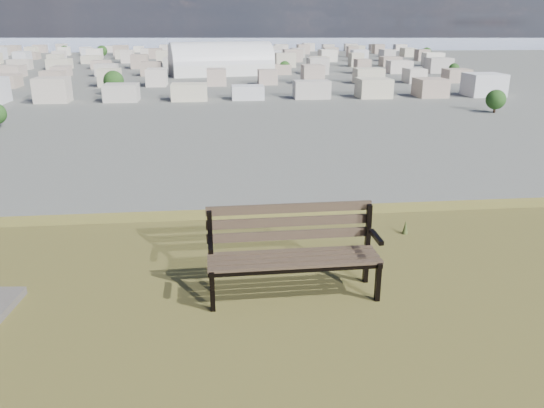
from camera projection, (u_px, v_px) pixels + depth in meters
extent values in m
cube|color=#4A3A2A|center=(297.00, 266.00, 5.06)|extent=(1.70, 0.11, 0.03)
cube|color=#4A3A2A|center=(295.00, 261.00, 5.16)|extent=(1.70, 0.11, 0.03)
cube|color=#4A3A2A|center=(293.00, 256.00, 5.27)|extent=(1.70, 0.11, 0.03)
cube|color=#4A3A2A|center=(291.00, 251.00, 5.38)|extent=(1.70, 0.11, 0.03)
cube|color=#4A3A2A|center=(290.00, 235.00, 5.40)|extent=(1.70, 0.06, 0.09)
cube|color=#4A3A2A|center=(290.00, 222.00, 5.38)|extent=(1.70, 0.06, 0.09)
cube|color=#4A3A2A|center=(290.00, 208.00, 5.35)|extent=(1.70, 0.06, 0.09)
cube|color=black|center=(212.00, 291.00, 5.01)|extent=(0.05, 0.06, 0.41)
cube|color=black|center=(211.00, 252.00, 5.32)|extent=(0.05, 0.06, 0.87)
cube|color=black|center=(211.00, 265.00, 5.13)|extent=(0.05, 0.47, 0.05)
cube|color=black|center=(211.00, 245.00, 5.01)|extent=(0.05, 0.34, 0.04)
cube|color=black|center=(378.00, 281.00, 5.20)|extent=(0.05, 0.06, 0.41)
cube|color=black|center=(367.00, 244.00, 5.51)|extent=(0.05, 0.06, 0.87)
cube|color=black|center=(373.00, 257.00, 5.32)|extent=(0.05, 0.47, 0.05)
cube|color=black|center=(376.00, 237.00, 5.20)|extent=(0.05, 0.34, 0.04)
cube|color=black|center=(297.00, 270.00, 5.06)|extent=(1.70, 0.06, 0.04)
cube|color=black|center=(291.00, 255.00, 5.40)|extent=(1.70, 0.06, 0.04)
cone|color=brown|center=(405.00, 227.00, 6.90)|extent=(0.08, 0.08, 0.18)
cube|color=silver|center=(221.00, 69.00, 292.97)|extent=(58.65, 33.72, 6.13)
cylinder|color=silver|center=(221.00, 64.00, 291.98)|extent=(58.65, 33.72, 23.28)
cube|color=silver|center=(48.00, 93.00, 192.62)|extent=(11.00, 11.00, 7.00)
cube|color=#B8AB9E|center=(116.00, 92.00, 195.06)|extent=(11.00, 11.00, 7.00)
cube|color=#B49E8F|center=(182.00, 91.00, 197.50)|extent=(11.00, 11.00, 7.00)
cube|color=silver|center=(246.00, 90.00, 199.95)|extent=(11.00, 11.00, 7.00)
cube|color=beige|center=(309.00, 89.00, 202.39)|extent=(11.00, 11.00, 7.00)
cube|color=tan|center=(370.00, 88.00, 204.83)|extent=(11.00, 11.00, 7.00)
cube|color=beige|center=(429.00, 88.00, 207.28)|extent=(11.00, 11.00, 7.00)
cube|color=#B7AFA6|center=(488.00, 87.00, 209.72)|extent=(11.00, 11.00, 7.00)
cube|color=#B49E8F|center=(53.00, 79.00, 238.42)|extent=(11.00, 11.00, 7.00)
cube|color=silver|center=(107.00, 78.00, 240.86)|extent=(11.00, 11.00, 7.00)
cube|color=beige|center=(161.00, 78.00, 243.30)|extent=(11.00, 11.00, 7.00)
cube|color=tan|center=(213.00, 77.00, 245.74)|extent=(11.00, 11.00, 7.00)
cube|color=beige|center=(265.00, 77.00, 248.19)|extent=(11.00, 11.00, 7.00)
cube|color=#B7AFA6|center=(315.00, 76.00, 250.63)|extent=(11.00, 11.00, 7.00)
cube|color=silver|center=(365.00, 76.00, 253.07)|extent=(11.00, 11.00, 7.00)
cube|color=#B8AB9E|center=(413.00, 75.00, 255.51)|extent=(11.00, 11.00, 7.00)
cube|color=#B49E8F|center=(461.00, 75.00, 257.96)|extent=(11.00, 11.00, 7.00)
cube|color=beige|center=(9.00, 70.00, 281.77)|extent=(11.00, 11.00, 7.00)
cube|color=tan|center=(56.00, 70.00, 284.21)|extent=(11.00, 11.00, 7.00)
cube|color=beige|center=(102.00, 70.00, 286.66)|extent=(11.00, 11.00, 7.00)
cube|color=#B7AFA6|center=(147.00, 69.00, 289.10)|extent=(11.00, 11.00, 7.00)
cube|color=silver|center=(191.00, 69.00, 291.54)|extent=(11.00, 11.00, 7.00)
cube|color=#B8AB9E|center=(235.00, 68.00, 293.98)|extent=(11.00, 11.00, 7.00)
cube|color=#B49E8F|center=(278.00, 68.00, 296.43)|extent=(11.00, 11.00, 7.00)
cube|color=silver|center=(320.00, 68.00, 298.87)|extent=(11.00, 11.00, 7.00)
cube|color=beige|center=(361.00, 67.00, 301.31)|extent=(11.00, 11.00, 7.00)
cube|color=tan|center=(402.00, 67.00, 303.75)|extent=(11.00, 11.00, 7.00)
cube|color=beige|center=(442.00, 67.00, 306.20)|extent=(11.00, 11.00, 7.00)
cube|color=silver|center=(18.00, 64.00, 327.57)|extent=(11.00, 11.00, 7.00)
cube|color=#B8AB9E|center=(58.00, 63.00, 330.01)|extent=(11.00, 11.00, 7.00)
cube|color=#B49E8F|center=(98.00, 63.00, 332.45)|extent=(11.00, 11.00, 7.00)
cube|color=silver|center=(137.00, 63.00, 334.90)|extent=(11.00, 11.00, 7.00)
cube|color=beige|center=(175.00, 62.00, 337.34)|extent=(11.00, 11.00, 7.00)
cube|color=tan|center=(213.00, 62.00, 339.78)|extent=(11.00, 11.00, 7.00)
cube|color=beige|center=(250.00, 62.00, 342.22)|extent=(11.00, 11.00, 7.00)
cube|color=#B7AFA6|center=(287.00, 62.00, 344.67)|extent=(11.00, 11.00, 7.00)
cube|color=silver|center=(323.00, 61.00, 347.11)|extent=(11.00, 11.00, 7.00)
cube|color=#B8AB9E|center=(359.00, 61.00, 349.55)|extent=(11.00, 11.00, 7.00)
cube|color=#B49E8F|center=(394.00, 61.00, 351.99)|extent=(11.00, 11.00, 7.00)
cube|color=silver|center=(429.00, 61.00, 354.44)|extent=(11.00, 11.00, 7.00)
cube|color=tan|center=(25.00, 59.00, 373.36)|extent=(11.00, 11.00, 7.00)
cube|color=beige|center=(60.00, 58.00, 375.81)|extent=(11.00, 11.00, 7.00)
cube|color=#B7AFA6|center=(95.00, 58.00, 378.25)|extent=(11.00, 11.00, 7.00)
cube|color=silver|center=(129.00, 58.00, 380.69)|extent=(11.00, 11.00, 7.00)
cube|color=#B8AB9E|center=(163.00, 58.00, 383.13)|extent=(11.00, 11.00, 7.00)
cube|color=#B49E8F|center=(196.00, 57.00, 385.58)|extent=(11.00, 11.00, 7.00)
cube|color=silver|center=(229.00, 57.00, 388.02)|extent=(11.00, 11.00, 7.00)
cube|color=beige|center=(262.00, 57.00, 390.46)|extent=(11.00, 11.00, 7.00)
cube|color=tan|center=(294.00, 57.00, 392.91)|extent=(11.00, 11.00, 7.00)
cube|color=beige|center=(326.00, 57.00, 395.35)|extent=(11.00, 11.00, 7.00)
cube|color=#B7AFA6|center=(357.00, 56.00, 397.79)|extent=(11.00, 11.00, 7.00)
cube|color=silver|center=(388.00, 56.00, 400.23)|extent=(11.00, 11.00, 7.00)
cube|color=#B8AB9E|center=(419.00, 56.00, 402.68)|extent=(11.00, 11.00, 7.00)
cube|color=silver|center=(30.00, 55.00, 419.16)|extent=(11.00, 11.00, 7.00)
cube|color=beige|center=(61.00, 54.00, 421.60)|extent=(11.00, 11.00, 7.00)
cube|color=tan|center=(92.00, 54.00, 424.05)|extent=(11.00, 11.00, 7.00)
cube|color=beige|center=(123.00, 54.00, 426.49)|extent=(11.00, 11.00, 7.00)
cube|color=#B7AFA6|center=(153.00, 54.00, 428.93)|extent=(11.00, 11.00, 7.00)
cube|color=silver|center=(183.00, 54.00, 431.37)|extent=(11.00, 11.00, 7.00)
cube|color=#B8AB9E|center=(213.00, 54.00, 433.82)|extent=(11.00, 11.00, 7.00)
cube|color=#B49E8F|center=(242.00, 53.00, 436.26)|extent=(11.00, 11.00, 7.00)
cube|color=silver|center=(271.00, 53.00, 438.70)|extent=(11.00, 11.00, 7.00)
cube|color=beige|center=(299.00, 53.00, 441.14)|extent=(11.00, 11.00, 7.00)
cube|color=tan|center=(328.00, 53.00, 443.59)|extent=(11.00, 11.00, 7.00)
cube|color=beige|center=(356.00, 53.00, 446.03)|extent=(11.00, 11.00, 7.00)
cube|color=#B7AFA6|center=(383.00, 53.00, 448.47)|extent=(11.00, 11.00, 7.00)
cube|color=silver|center=(411.00, 52.00, 450.92)|extent=(11.00, 11.00, 7.00)
cube|color=#B8AB9E|center=(5.00, 52.00, 462.51)|extent=(11.00, 11.00, 7.00)
cube|color=#B49E8F|center=(34.00, 52.00, 464.96)|extent=(11.00, 11.00, 7.00)
cube|color=silver|center=(62.00, 51.00, 467.40)|extent=(11.00, 11.00, 7.00)
cube|color=beige|center=(90.00, 51.00, 469.84)|extent=(11.00, 11.00, 7.00)
cube|color=tan|center=(118.00, 51.00, 472.29)|extent=(11.00, 11.00, 7.00)
cube|color=beige|center=(145.00, 51.00, 474.73)|extent=(11.00, 11.00, 7.00)
cube|color=#B7AFA6|center=(172.00, 51.00, 477.17)|extent=(11.00, 11.00, 7.00)
cube|color=silver|center=(199.00, 51.00, 479.61)|extent=(11.00, 11.00, 7.00)
cube|color=#B8AB9E|center=(226.00, 50.00, 482.06)|extent=(11.00, 11.00, 7.00)
cube|color=#B49E8F|center=(252.00, 50.00, 484.50)|extent=(11.00, 11.00, 7.00)
cube|color=silver|center=(278.00, 50.00, 486.94)|extent=(11.00, 11.00, 7.00)
cube|color=beige|center=(304.00, 50.00, 489.38)|extent=(11.00, 11.00, 7.00)
cube|color=tan|center=(329.00, 50.00, 491.83)|extent=(11.00, 11.00, 7.00)
cube|color=beige|center=(355.00, 50.00, 494.27)|extent=(11.00, 11.00, 7.00)
cube|color=#B7AFA6|center=(380.00, 50.00, 496.71)|extent=(11.00, 11.00, 7.00)
cube|color=silver|center=(404.00, 50.00, 499.15)|extent=(11.00, 11.00, 7.00)
cube|color=#B8AB9E|center=(11.00, 49.00, 508.31)|extent=(11.00, 11.00, 7.00)
cube|color=#B49E8F|center=(37.00, 49.00, 510.75)|extent=(11.00, 11.00, 7.00)
cube|color=silver|center=(63.00, 49.00, 513.20)|extent=(11.00, 11.00, 7.00)
cube|color=beige|center=(89.00, 49.00, 515.64)|extent=(11.00, 11.00, 7.00)
cube|color=tan|center=(114.00, 49.00, 518.08)|extent=(11.00, 11.00, 7.00)
cube|color=beige|center=(139.00, 48.00, 520.52)|extent=(11.00, 11.00, 7.00)
cube|color=#B7AFA6|center=(164.00, 48.00, 522.97)|extent=(11.00, 11.00, 7.00)
cube|color=silver|center=(188.00, 48.00, 525.41)|extent=(11.00, 11.00, 7.00)
cube|color=#B8AB9E|center=(212.00, 48.00, 527.85)|extent=(11.00, 11.00, 7.00)
cube|color=#B49E8F|center=(236.00, 48.00, 530.30)|extent=(11.00, 11.00, 7.00)
cube|color=silver|center=(260.00, 48.00, 532.74)|extent=(11.00, 11.00, 7.00)
cube|color=beige|center=(284.00, 48.00, 535.18)|extent=(11.00, 11.00, 7.00)
cube|color=tan|center=(307.00, 48.00, 537.62)|extent=(11.00, 11.00, 7.00)
cube|color=beige|center=(331.00, 47.00, 540.07)|extent=(11.00, 11.00, 7.00)
cube|color=#B7AFA6|center=(354.00, 47.00, 542.51)|extent=(11.00, 11.00, 7.00)
cube|color=silver|center=(376.00, 47.00, 544.95)|extent=(11.00, 11.00, 7.00)
cube|color=#B8AB9E|center=(399.00, 47.00, 547.39)|extent=(11.00, 11.00, 7.00)
cylinder|color=#2E2017|center=(494.00, 109.00, 171.07)|extent=(0.80, 0.80, 2.10)
sphere|color=#173412|center=(496.00, 99.00, 170.04)|extent=(6.30, 6.30, 6.30)
cylinder|color=#2E2017|center=(115.00, 91.00, 214.16)|extent=(0.80, 0.80, 2.70)
sphere|color=#173412|center=(114.00, 81.00, 212.85)|extent=(8.10, 8.10, 8.10)
cylinder|color=#2E2017|center=(453.00, 74.00, 288.01)|extent=(0.80, 0.80, 1.95)
sphere|color=#173412|center=(454.00, 69.00, 287.06)|extent=(5.85, 5.85, 5.85)
cylinder|color=#2E2017|center=(294.00, 60.00, 393.68)|extent=(0.80, 0.80, 2.25)
sphere|color=#173412|center=(294.00, 55.00, 392.58)|extent=(6.75, 6.75, 6.75)
cylinder|color=#2E2017|center=(103.00, 56.00, 434.73)|extent=(0.80, 0.80, 2.85)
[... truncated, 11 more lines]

